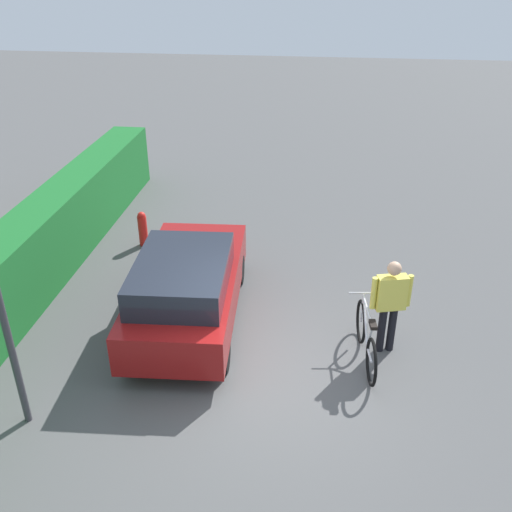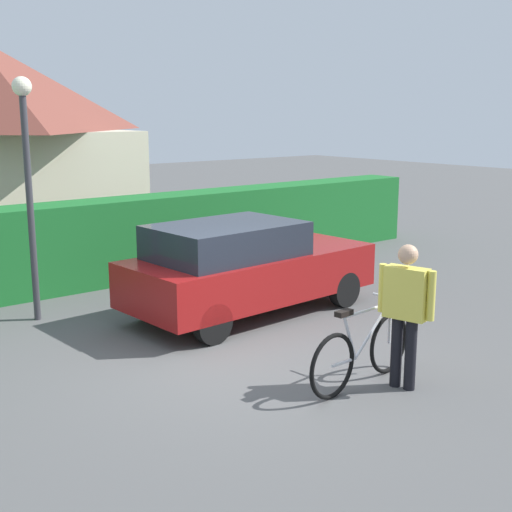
# 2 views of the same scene
# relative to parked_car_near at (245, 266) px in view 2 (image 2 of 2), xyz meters

# --- Properties ---
(ground_plane) EXTENTS (60.00, 60.00, 0.00)m
(ground_plane) POSITION_rel_parked_car_near_xyz_m (-1.32, -1.55, -0.76)
(ground_plane) COLOR #505050
(hedge_row) EXTENTS (16.54, 0.90, 1.53)m
(hedge_row) POSITION_rel_parked_car_near_xyz_m (-1.32, 3.20, 0.00)
(hedge_row) COLOR #1A6528
(hedge_row) RESTS_ON ground
(parked_car_near) EXTENTS (4.09, 1.92, 1.47)m
(parked_car_near) POSITION_rel_parked_car_near_xyz_m (0.00, 0.00, 0.00)
(parked_car_near) COLOR maroon
(parked_car_near) RESTS_ON ground
(bicycle) EXTENTS (1.82, 0.50, 0.97)m
(bicycle) POSITION_rel_parked_car_near_xyz_m (-0.67, -3.07, -0.36)
(bicycle) COLOR black
(bicycle) RESTS_ON ground
(person_rider) EXTENTS (0.32, 0.65, 1.67)m
(person_rider) POSITION_rel_parked_car_near_xyz_m (-0.37, -3.42, 0.22)
(person_rider) COLOR black
(person_rider) RESTS_ON ground
(street_lamp) EXTENTS (0.28, 0.28, 3.59)m
(street_lamp) POSITION_rel_parked_car_near_xyz_m (-2.64, 1.75, 1.61)
(street_lamp) COLOR #38383D
(street_lamp) RESTS_ON ground
(fire_hydrant) EXTENTS (0.20, 0.20, 0.81)m
(fire_hydrant) POSITION_rel_parked_car_near_xyz_m (2.88, 1.70, -0.35)
(fire_hydrant) COLOR red
(fire_hydrant) RESTS_ON ground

